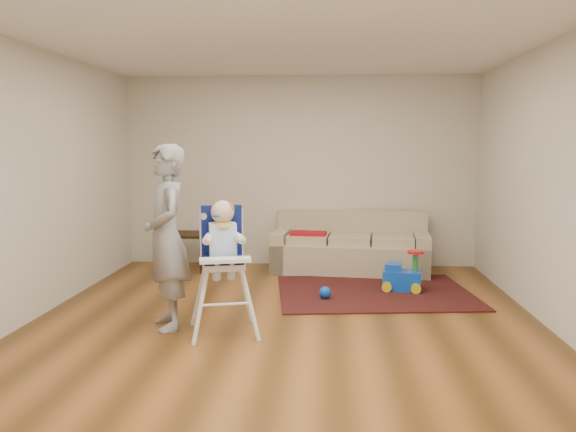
# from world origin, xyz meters

# --- Properties ---
(ground) EXTENTS (5.50, 5.50, 0.00)m
(ground) POSITION_xyz_m (0.00, 0.00, 0.00)
(ground) COLOR #4E2F10
(ground) RESTS_ON ground
(room_envelope) EXTENTS (5.04, 5.52, 2.72)m
(room_envelope) POSITION_xyz_m (0.00, 0.53, 1.88)
(room_envelope) COLOR beige
(room_envelope) RESTS_ON ground
(sofa) EXTENTS (2.17, 1.05, 0.81)m
(sofa) POSITION_xyz_m (0.72, 2.30, 0.41)
(sofa) COLOR tan
(sofa) RESTS_ON ground
(side_table) EXTENTS (0.52, 0.52, 0.52)m
(side_table) POSITION_xyz_m (-1.51, 2.26, 0.26)
(side_table) COLOR black
(side_table) RESTS_ON ground
(area_rug) EXTENTS (2.40, 1.91, 0.02)m
(area_rug) POSITION_xyz_m (0.96, 1.18, 0.01)
(area_rug) COLOR black
(area_rug) RESTS_ON ground
(ride_on_toy) EXTENTS (0.48, 0.38, 0.48)m
(ride_on_toy) POSITION_xyz_m (1.29, 1.30, 0.26)
(ride_on_toy) COLOR blue
(ride_on_toy) RESTS_ON area_rug
(toy_ball) EXTENTS (0.14, 0.14, 0.14)m
(toy_ball) POSITION_xyz_m (0.39, 0.84, 0.09)
(toy_ball) COLOR blue
(toy_ball) RESTS_ON area_rug
(high_chair) EXTENTS (0.70, 0.70, 1.24)m
(high_chair) POSITION_xyz_m (-0.54, -0.34, 0.60)
(high_chair) COLOR white
(high_chair) RESTS_ON ground
(adult) EXTENTS (0.65, 0.75, 1.73)m
(adult) POSITION_xyz_m (-1.10, -0.21, 0.87)
(adult) COLOR gray
(adult) RESTS_ON ground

